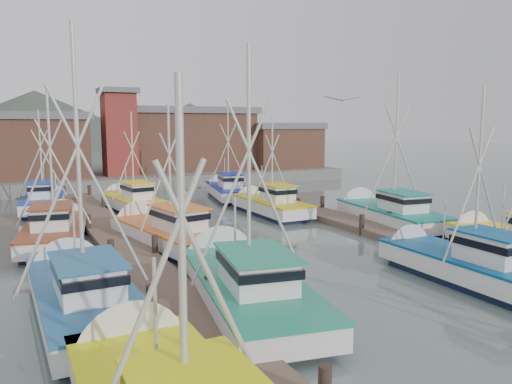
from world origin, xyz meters
name	(u,v)px	position (x,y,z in m)	size (l,w,h in m)	color
ground	(323,272)	(0.00, 0.00, 0.00)	(260.00, 260.00, 0.00)	#465450
dock_left	(139,264)	(-7.00, 4.04, 0.21)	(2.30, 46.00, 1.50)	#4C392F
dock_right	(386,233)	(7.00, 4.04, 0.21)	(2.30, 46.00, 1.50)	#4C392F
quay	(132,176)	(0.00, 37.00, 0.60)	(44.00, 16.00, 1.20)	slate
shed_left	(19,145)	(-11.00, 35.00, 4.34)	(12.72, 8.48, 6.20)	brown
shed_center	(184,138)	(6.00, 37.00, 4.69)	(14.84, 9.54, 6.90)	brown
shed_right	(282,145)	(17.00, 34.00, 3.84)	(8.48, 6.36, 5.20)	brown
lookout_tower	(119,131)	(-2.00, 33.00, 5.55)	(3.60, 3.60, 8.50)	maroon
distant_hills	(5,149)	(-12.76, 122.59, 0.00)	(175.00, 140.00, 42.00)	#3E483C
boat_4	(243,283)	(-4.59, -1.72, 0.68)	(4.79, 10.56, 9.87)	black
boat_5	(460,264)	(4.36, -3.41, 0.68)	(3.38, 8.50, 8.42)	black
boat_6	(81,293)	(-9.93, -0.29, 0.69)	(4.18, 9.47, 10.26)	black
boat_8	(165,232)	(-4.75, 7.78, 0.68)	(4.59, 9.88, 8.12)	black
boat_9	(268,205)	(4.21, 13.19, 0.68)	(3.06, 8.23, 7.55)	black
boat_10	(56,230)	(-9.83, 10.93, 0.68)	(4.30, 9.50, 8.95)	black
boat_11	(387,213)	(9.49, 6.93, 0.69)	(4.12, 9.77, 10.11)	black
boat_12	(131,202)	(-4.14, 18.66, 0.68)	(3.62, 8.58, 7.81)	black
boat_13	(227,190)	(4.61, 21.47, 0.68)	(4.18, 8.81, 8.52)	black
boat_14	(44,201)	(-9.75, 22.05, 0.68)	(3.67, 8.63, 7.96)	black
gull_far	(342,99)	(0.22, -0.80, 7.30)	(1.55, 0.65, 0.24)	slate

